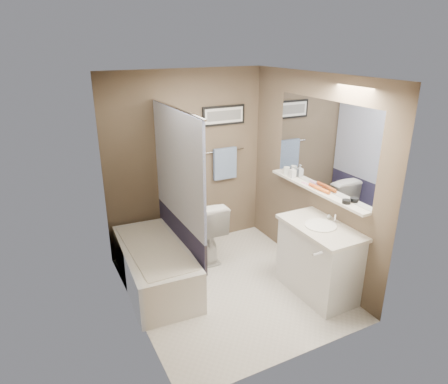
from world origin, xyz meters
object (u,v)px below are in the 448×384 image
hair_brush_front (322,190)px  glass_jar (287,171)px  toilet (202,228)px  vanity (319,261)px  bathtub (155,266)px  hair_brush_back (316,187)px  candle_bowl_near (346,202)px  soap_bottle (293,172)px

hair_brush_front → glass_jar: 0.69m
toilet → vanity: 1.58m
bathtub → hair_brush_back: (1.79, -0.60, 0.89)m
candle_bowl_near → vanity: bearing=145.4°
candle_bowl_near → glass_jar: bearing=90.0°
vanity → hair_brush_back: size_ratio=4.09×
bathtub → toilet: bearing=29.8°
glass_jar → soap_bottle: soap_bottle is taller
hair_brush_back → glass_jar: size_ratio=2.20×
toilet → glass_jar: (1.02, -0.40, 0.75)m
hair_brush_front → glass_jar: (0.00, 0.69, 0.03)m
vanity → hair_brush_front: size_ratio=4.09×
vanity → hair_brush_front: 0.80m
toilet → glass_jar: size_ratio=8.21×
toilet → candle_bowl_near: size_ratio=9.13×
candle_bowl_near → bathtub: bearing=148.5°
toilet → glass_jar: 1.33m
toilet → soap_bottle: size_ratio=5.43×
bathtub → soap_bottle: size_ratio=9.92×
bathtub → toilet: toilet is taller
vanity → glass_jar: glass_jar is taller
vanity → candle_bowl_near: (0.19, -0.13, 0.73)m
soap_bottle → vanity: bearing=-102.7°
soap_bottle → toilet: bearing=152.9°
hair_brush_back → hair_brush_front: bearing=-90.0°
bathtub → glass_jar: bearing=2.7°
bathtub → toilet: 0.87m
hair_brush_back → glass_jar: (0.00, 0.58, 0.03)m
bathtub → candle_bowl_near: (1.79, -1.09, 0.89)m
candle_bowl_near → soap_bottle: soap_bottle is taller
hair_brush_front → hair_brush_back: same height
hair_brush_back → soap_bottle: 0.46m
hair_brush_back → candle_bowl_near: bearing=-90.0°
toilet → vanity: bearing=123.7°
bathtub → candle_bowl_near: candle_bowl_near is taller
toilet → hair_brush_back: bearing=138.0°
toilet → hair_brush_front: size_ratio=3.73×
bathtub → glass_jar: (1.79, -0.02, 0.92)m
toilet → glass_jar: bearing=160.5°
vanity → candle_bowl_near: size_ratio=10.00×
glass_jar → bathtub: bearing=179.4°
glass_jar → soap_bottle: 0.13m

